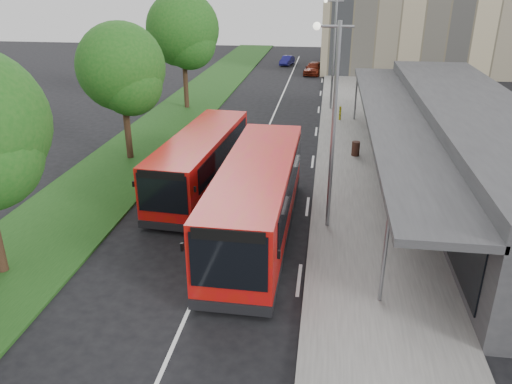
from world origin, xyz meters
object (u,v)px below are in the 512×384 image
lamp_post_far (333,48)px  bus_main (257,200)px  litter_bin (356,149)px  car_near (314,68)px  car_far (287,60)px  tree_mid (122,73)px  lamp_post_near (332,117)px  bollard (340,113)px  tree_far (183,34)px  bus_second (201,162)px

lamp_post_far → bus_main: bearing=-97.3°
lamp_post_far → litter_bin: (1.56, -11.00, -4.16)m
bus_main → car_near: bus_main is taller
car_far → tree_mid: bearing=-89.8°
tree_mid → lamp_post_near: bearing=-32.4°
lamp_post_near → lamp_post_far: size_ratio=1.00×
bus_main → lamp_post_near: bearing=21.5°
bollard → car_near: 18.71m
tree_far → bus_main: (8.43, -20.08, -4.03)m
bus_main → car_near: size_ratio=2.74×
lamp_post_far → bollard: (0.76, -3.31, -4.09)m
tree_mid → car_far: 34.82m
tree_far → car_near: size_ratio=2.18×
bollard → car_far: size_ratio=0.31×
tree_far → lamp_post_far: tree_far is taller
tree_far → lamp_post_near: (11.13, -19.05, -0.89)m
tree_mid → litter_bin: (12.68, 1.94, -4.29)m
litter_bin → car_near: 26.44m
bus_second → litter_bin: bearing=40.7°
bollard → litter_bin: bearing=-84.1°
bus_second → tree_far: bearing=111.9°
bus_main → bus_second: (-3.33, 4.35, -0.17)m
lamp_post_near → lamp_post_far: bearing=90.0°
tree_far → litter_bin: bearing=-38.4°
lamp_post_far → car_far: size_ratio=2.54×
tree_mid → car_near: 29.97m
tree_mid → bus_main: 12.13m
bus_main → car_near: (0.91, 36.26, -0.90)m
car_near → car_far: bearing=130.8°
tree_far → bus_second: 17.06m
tree_far → litter_bin: size_ratio=10.62×
tree_far → bollard: 13.10m
lamp_post_near → bus_second: (-6.03, 3.32, -3.31)m
bollard → car_near: size_ratio=0.24×
car_near → lamp_post_far: bearing=-72.1°
lamp_post_near → bollard: 17.20m
lamp_post_far → litter_bin: 11.87m
bus_main → bus_second: 5.48m
lamp_post_far → bus_second: 18.04m
litter_bin → car_far: size_ratio=0.26×
lamp_post_far → car_near: bearing=96.7°
lamp_post_far → bus_main: lamp_post_far is taller
litter_bin → car_near: (-3.34, 26.23, 0.12)m
tree_far → tree_mid: bearing=-90.0°
tree_mid → bus_main: (8.43, -8.08, -3.27)m
bollard → car_far: 25.08m
lamp_post_far → car_far: lamp_post_far is taller
car_near → tree_mid: bearing=-97.2°
lamp_post_far → tree_far: bearing=-175.1°
bus_main → car_far: (-2.41, 42.11, -1.06)m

